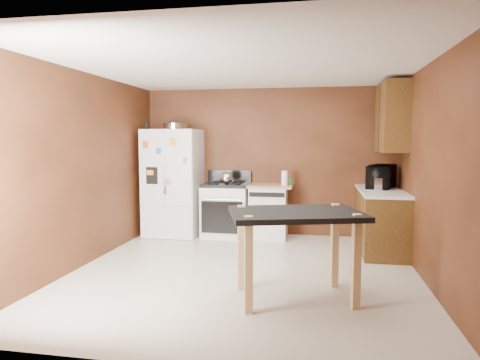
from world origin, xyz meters
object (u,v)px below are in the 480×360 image
(roasting_pan, at_px, (176,126))
(microwave, at_px, (381,178))
(pen_cup, at_px, (146,126))
(dishwasher, at_px, (269,211))
(island, at_px, (296,224))
(paper_towel, at_px, (285,178))
(toaster, at_px, (379,184))
(gas_range, at_px, (226,209))
(refrigerator, at_px, (173,183))
(green_canister, at_px, (288,181))
(kettle, at_px, (227,178))

(roasting_pan, bearing_deg, microwave, -3.64)
(pen_cup, xyz_separation_m, dishwasher, (2.06, 0.17, -1.40))
(island, bearing_deg, dishwasher, 102.16)
(paper_towel, distance_m, dishwasher, 0.62)
(pen_cup, relative_size, toaster, 0.45)
(roasting_pan, xyz_separation_m, dishwasher, (1.58, 0.07, -1.40))
(roasting_pan, distance_m, paper_towel, 2.02)
(microwave, height_order, gas_range, microwave)
(microwave, relative_size, refrigerator, 0.32)
(pen_cup, bearing_deg, green_canister, 4.43)
(pen_cup, xyz_separation_m, gas_range, (1.34, 0.14, -1.39))
(paper_towel, xyz_separation_m, toaster, (1.43, -0.38, -0.02))
(pen_cup, xyz_separation_m, microwave, (3.80, -0.12, -0.79))
(kettle, distance_m, refrigerator, 0.96)
(kettle, relative_size, toaster, 0.87)
(refrigerator, height_order, dishwasher, refrigerator)
(green_canister, distance_m, refrigerator, 1.95)
(pen_cup, bearing_deg, toaster, -4.52)
(paper_towel, xyz_separation_m, refrigerator, (-1.89, -0.00, -0.11))
(roasting_pan, bearing_deg, gas_range, 3.38)
(paper_towel, relative_size, dishwasher, 0.27)
(paper_towel, height_order, island, paper_towel)
(toaster, bearing_deg, microwave, 81.16)
(roasting_pan, relative_size, paper_towel, 1.72)
(kettle, height_order, paper_towel, paper_towel)
(kettle, height_order, island, kettle)
(paper_towel, relative_size, microwave, 0.41)
(green_canister, distance_m, toaster, 1.46)
(roasting_pan, distance_m, pen_cup, 0.49)
(refrigerator, distance_m, dishwasher, 1.69)
(kettle, distance_m, island, 2.83)
(microwave, bearing_deg, paper_towel, 105.45)
(roasting_pan, relative_size, island, 0.28)
(kettle, bearing_deg, microwave, -2.49)
(kettle, bearing_deg, gas_range, 104.83)
(paper_towel, xyz_separation_m, microwave, (1.48, -0.20, 0.05))
(green_canister, distance_m, dishwasher, 0.59)
(roasting_pan, xyz_separation_m, island, (2.16, -2.63, -1.07))
(pen_cup, bearing_deg, kettle, -0.53)
(roasting_pan, relative_size, microwave, 0.71)
(pen_cup, xyz_separation_m, refrigerator, (0.43, 0.08, -0.95))
(microwave, bearing_deg, dishwasher, 103.97)
(green_canister, relative_size, dishwasher, 0.13)
(kettle, xyz_separation_m, gas_range, (-0.04, 0.16, -0.54))
(roasting_pan, distance_m, dishwasher, 2.11)
(microwave, relative_size, island, 0.39)
(microwave, bearing_deg, island, 177.70)
(toaster, distance_m, gas_range, 2.51)
(roasting_pan, xyz_separation_m, microwave, (3.32, -0.21, -0.79))
(toaster, relative_size, microwave, 0.41)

